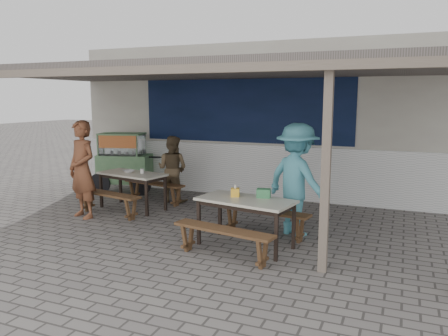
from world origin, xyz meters
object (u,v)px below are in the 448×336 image
Objects in this scene: vendor_cart at (124,160)px; patron_wall_side at (172,169)px; table_right at (246,204)px; tissue_box at (235,192)px; condiment_bowl at (129,171)px; bench_left_wall at (154,187)px; bench_left_street at (108,198)px; bench_right_street at (223,236)px; table_left at (132,177)px; bench_right_wall at (265,216)px; patron_right_table at (297,180)px; donation_box at (264,193)px; patron_street_side at (82,169)px; condiment_jar at (142,171)px.

patron_wall_side is (1.57, -0.42, -0.05)m from vendor_cart.
patron_wall_side is (-2.49, 2.19, 0.05)m from table_right.
tissue_box is 0.62× the size of condiment_bowl.
bench_left_wall is at bearing -42.61° from vendor_cart.
bench_left_street is 3.21m from bench_right_street.
table_left is 7.30× the size of condiment_bowl.
bench_right_wall is (2.92, -1.31, 0.00)m from bench_left_wall.
patron_right_table is (3.63, 0.23, 0.59)m from bench_left_street.
vendor_cart reaches higher than bench_right_wall.
table_right is 7.56× the size of donation_box.
table_right is 7.48× the size of condiment_bowl.
bench_left_street is 3.15m from table_right.
patron_right_table is 0.80m from donation_box.
donation_box is (3.65, -0.21, -0.11)m from patron_street_side.
condiment_bowl is (-0.52, -0.88, 0.05)m from patron_wall_side.
patron_wall_side is 3.37m from donation_box.
patron_street_side is 1.19m from condiment_jar.
table_right is at bearing -47.14° from vendor_cart.
bench_right_street is (2.82, -1.92, -0.33)m from table_left.
patron_wall_side is 0.87m from condiment_jar.
bench_left_street is 0.98× the size of bench_right_wall.
condiment_jar is (0.21, 0.05, 0.13)m from table_left.
bench_right_wall is 12.23× the size of tissue_box.
bench_right_street is at bearing -12.36° from bench_left_street.
patron_street_side is at bearing 176.67° from donation_box.
condiment_jar is (0.34, 0.68, 0.46)m from bench_left_street.
patron_street_side is (-0.50, -0.90, 0.26)m from table_left.
vendor_cart reaches higher than table_left.
patron_right_table is at bearing 4.77° from table_left.
patron_wall_side reaches higher than donation_box.
bench_left_street is at bearing -170.71° from bench_right_wall.
tissue_box is at bearing -26.49° from condiment_jar.
table_right is 1.07× the size of patron_wall_side.
patron_wall_side is 0.78× the size of patron_right_table.
condiment_bowl reaches higher than bench_right_wall.
vendor_cart is 4.59m from tissue_box.
patron_right_table is at bearing -7.78° from condiment_jar.
condiment_bowl is (-0.29, -0.05, -0.02)m from condiment_jar.
bench_left_street is 0.89m from condiment_jar.
bench_left_street is 7.50× the size of donation_box.
condiment_jar is at bearing 69.88° from patron_street_side.
vendor_cart is at bearing 8.76° from patron_right_table.
condiment_jar is (1.34, -1.25, 0.02)m from vendor_cart.
patron_wall_side is (0.57, 1.52, 0.39)m from bench_left_street.
table_right reaches higher than bench_left_street.
table_left is at bearing -167.17° from condiment_jar.
patron_right_table reaches higher than bench_left_wall.
patron_wall_side reaches higher than bench_left_wall.
patron_right_table is at bearing 63.67° from donation_box.
patron_wall_side is 7.08× the size of donation_box.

